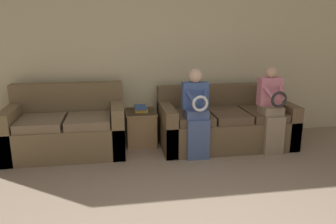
{
  "coord_description": "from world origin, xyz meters",
  "views": [
    {
      "loc": [
        -0.6,
        -1.72,
        1.66
      ],
      "look_at": [
        -0.0,
        1.89,
        0.71
      ],
      "focal_mm": 35.0,
      "sensor_mm": 36.0,
      "label": 1
    }
  ],
  "objects_px": {
    "couch_side": "(67,129)",
    "book_stack": "(141,109)",
    "child_right_seated": "(272,106)",
    "side_shelf": "(141,127)",
    "child_left_seated": "(196,110)",
    "couch_main": "(224,124)"
  },
  "relations": [
    {
      "from": "couch_side",
      "to": "book_stack",
      "type": "height_order",
      "value": "couch_side"
    },
    {
      "from": "child_right_seated",
      "to": "side_shelf",
      "type": "height_order",
      "value": "child_right_seated"
    },
    {
      "from": "side_shelf",
      "to": "child_left_seated",
      "type": "bearing_deg",
      "value": -41.74
    },
    {
      "from": "couch_main",
      "to": "couch_side",
      "type": "bearing_deg",
      "value": 178.93
    },
    {
      "from": "couch_side",
      "to": "book_stack",
      "type": "xyz_separation_m",
      "value": [
        1.01,
        0.19,
        0.2
      ]
    },
    {
      "from": "couch_main",
      "to": "side_shelf",
      "type": "relative_size",
      "value": 3.51
    },
    {
      "from": "couch_side",
      "to": "child_right_seated",
      "type": "relative_size",
      "value": 1.3
    },
    {
      "from": "side_shelf",
      "to": "book_stack",
      "type": "xyz_separation_m",
      "value": [
        0.0,
        0.0,
        0.28
      ]
    },
    {
      "from": "child_left_seated",
      "to": "side_shelf",
      "type": "xyz_separation_m",
      "value": [
        -0.67,
        0.6,
        -0.38
      ]
    },
    {
      "from": "couch_side",
      "to": "child_left_seated",
      "type": "xyz_separation_m",
      "value": [
        1.69,
        -0.42,
        0.31
      ]
    },
    {
      "from": "child_left_seated",
      "to": "side_shelf",
      "type": "height_order",
      "value": "child_left_seated"
    },
    {
      "from": "side_shelf",
      "to": "book_stack",
      "type": "distance_m",
      "value": 0.28
    },
    {
      "from": "couch_main",
      "to": "child_right_seated",
      "type": "xyz_separation_m",
      "value": [
        0.52,
        -0.38,
        0.34
      ]
    },
    {
      "from": "child_right_seated",
      "to": "side_shelf",
      "type": "relative_size",
      "value": 2.2
    },
    {
      "from": "couch_side",
      "to": "side_shelf",
      "type": "bearing_deg",
      "value": 10.34
    },
    {
      "from": "couch_main",
      "to": "book_stack",
      "type": "relative_size",
      "value": 7.29
    },
    {
      "from": "couch_side",
      "to": "side_shelf",
      "type": "height_order",
      "value": "couch_side"
    },
    {
      "from": "couch_main",
      "to": "child_left_seated",
      "type": "bearing_deg",
      "value": -144.16
    },
    {
      "from": "child_left_seated",
      "to": "book_stack",
      "type": "bearing_deg",
      "value": 138.02
    },
    {
      "from": "child_right_seated",
      "to": "book_stack",
      "type": "bearing_deg",
      "value": 160.53
    },
    {
      "from": "couch_side",
      "to": "side_shelf",
      "type": "xyz_separation_m",
      "value": [
        1.01,
        0.18,
        -0.07
      ]
    },
    {
      "from": "couch_side",
      "to": "child_left_seated",
      "type": "distance_m",
      "value": 1.76
    }
  ]
}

